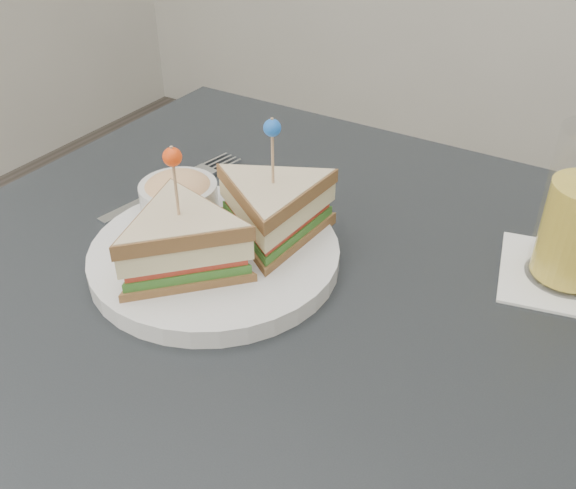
# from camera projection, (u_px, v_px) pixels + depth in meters

# --- Properties ---
(table) EXTENTS (0.80, 0.80, 0.75)m
(table) POSITION_uv_depth(u_px,v_px,m) (275.00, 344.00, 0.68)
(table) COLOR black
(table) RESTS_ON ground
(plate_meal) EXTENTS (0.32, 0.32, 0.15)m
(plate_meal) POSITION_uv_depth(u_px,v_px,m) (221.00, 229.00, 0.65)
(plate_meal) COLOR silver
(plate_meal) RESTS_ON table
(cutlery_fork) EXTENTS (0.06, 0.21, 0.01)m
(cutlery_fork) POSITION_uv_depth(u_px,v_px,m) (180.00, 184.00, 0.80)
(cutlery_fork) COLOR silver
(cutlery_fork) RESTS_ON table
(cutlery_knife) EXTENTS (0.13, 0.17, 0.01)m
(cutlery_knife) POSITION_uv_depth(u_px,v_px,m) (176.00, 230.00, 0.71)
(cutlery_knife) COLOR #B8BDC4
(cutlery_knife) RESTS_ON table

